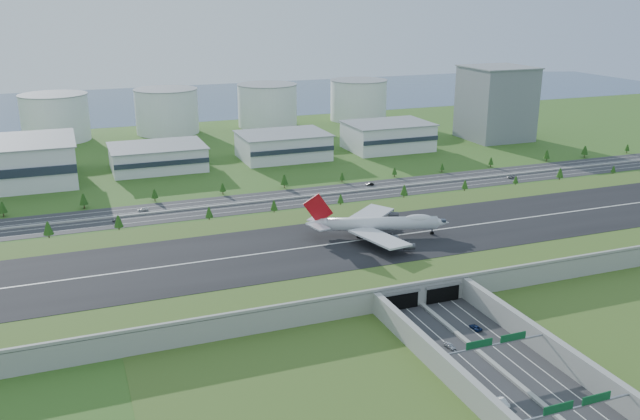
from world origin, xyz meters
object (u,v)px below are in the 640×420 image
object	(u,v)px
office_tower	(496,103)
car_1	(503,402)
car_4	(117,220)
fuel_tank_a	(55,118)
car_7	(143,209)
car_5	(370,184)
car_6	(512,177)
car_0	(450,345)
car_2	(475,327)
boeing_747	(378,224)

from	to	relation	value
office_tower	car_1	bearing A→B (deg)	-124.24
car_4	office_tower	bearing A→B (deg)	-65.22
fuel_tank_a	car_1	distance (m)	437.66
car_1	car_7	bearing A→B (deg)	107.83
office_tower	car_5	xyz separation A→B (m)	(-148.89, -90.75, -26.62)
car_4	car_6	size ratio (longest dim) A/B	0.75
car_0	car_5	xyz separation A→B (m)	(58.07, 185.03, -0.03)
car_0	car_6	bearing A→B (deg)	39.86
office_tower	car_1	size ratio (longest dim) A/B	11.56
car_1	car_6	distance (m)	250.88
car_1	office_tower	bearing A→B (deg)	55.30
fuel_tank_a	car_5	size ratio (longest dim) A/B	10.77
car_2	car_5	bearing A→B (deg)	-108.12
car_4	car_1	bearing A→B (deg)	-152.25
car_1	car_2	bearing A→B (deg)	65.92
office_tower	car_1	distance (m)	373.81
boeing_747	car_5	xyz separation A→B (m)	(43.67, 101.17, -12.69)
car_4	car_5	distance (m)	146.89
car_5	car_7	xyz separation A→B (m)	(-131.70, -3.34, 0.04)
car_0	car_4	size ratio (longest dim) A/B	1.11
boeing_747	car_6	xyz separation A→B (m)	(132.18, 85.21, -12.68)
fuel_tank_a	car_4	world-z (taller)	fuel_tank_a
car_2	car_1	bearing A→B (deg)	62.00
office_tower	car_0	world-z (taller)	office_tower
office_tower	boeing_747	size ratio (longest dim) A/B	0.90
car_0	car_4	bearing A→B (deg)	108.30
car_0	car_6	xyz separation A→B (m)	(146.58, 169.07, -0.02)
car_6	car_7	distance (m)	220.57
boeing_747	car_2	distance (m)	77.22
car_0	car_4	distance (m)	190.30
car_4	car_0	bearing A→B (deg)	-147.65
car_7	boeing_747	bearing A→B (deg)	51.69
car_1	car_7	distance (m)	225.54
boeing_747	car_2	xyz separation A→B (m)	(0.31, -76.16, -12.76)
fuel_tank_a	car_7	world-z (taller)	fuel_tank_a
boeing_747	car_0	distance (m)	86.02
office_tower	fuel_tank_a	world-z (taller)	office_tower
car_2	car_5	world-z (taller)	car_5
car_4	car_7	xyz separation A→B (m)	(14.29, 12.92, 0.09)
office_tower	boeing_747	distance (m)	272.23
car_1	car_7	world-z (taller)	car_7
car_6	car_7	xyz separation A→B (m)	(-220.21, 12.63, 0.03)
boeing_747	car_7	size ratio (longest dim) A/B	10.98
fuel_tank_a	car_2	size ratio (longest dim) A/B	9.90
car_5	car_7	distance (m)	131.74
office_tower	car_6	xyz separation A→B (m)	(-60.38, -106.71, -26.61)
office_tower	car_7	world-z (taller)	office_tower
boeing_747	car_0	world-z (taller)	boeing_747
car_0	car_7	distance (m)	196.04
car_1	car_5	xyz separation A→B (m)	(60.93, 217.48, -0.02)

